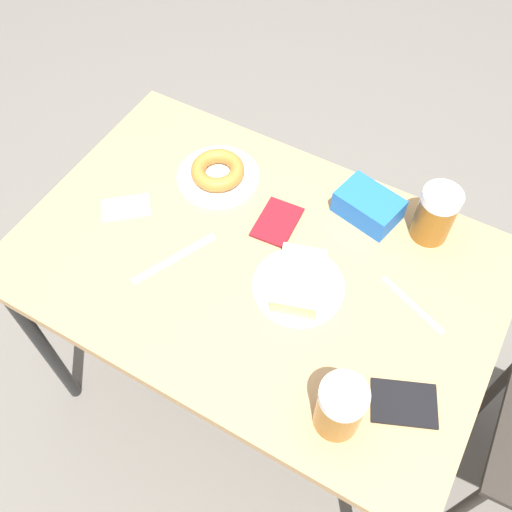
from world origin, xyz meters
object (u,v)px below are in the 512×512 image
object	(u,v)px
beer_mug_center	(435,214)
passport_near_edge	(277,222)
beer_mug_left	(340,407)
plate_with_donut	(218,173)
passport_far_edge	(404,403)
knife	(174,259)
fork	(412,305)
plate_with_cake	(299,283)
blue_pouch	(368,206)
napkin_folded	(126,207)

from	to	relation	value
beer_mug_center	passport_near_edge	distance (m)	0.36
beer_mug_left	passport_near_edge	distance (m)	0.48
plate_with_donut	passport_far_edge	world-z (taller)	plate_with_donut
knife	passport_far_edge	distance (m)	0.58
fork	knife	world-z (taller)	same
beer_mug_left	passport_near_edge	xyz separation A→B (m)	(-0.36, -0.32, -0.07)
plate_with_cake	blue_pouch	xyz separation A→B (m)	(-0.26, 0.05, 0.01)
fork	blue_pouch	xyz separation A→B (m)	(-0.18, -0.18, 0.03)
napkin_folded	passport_far_edge	bearing A→B (deg)	80.56
napkin_folded	fork	size ratio (longest dim) A/B	0.78
beer_mug_center	blue_pouch	world-z (taller)	beer_mug_center
beer_mug_left	passport_near_edge	world-z (taller)	beer_mug_left
beer_mug_center	knife	world-z (taller)	beer_mug_center
beer_mug_center	knife	size ratio (longest dim) A/B	0.69
passport_far_edge	fork	bearing A→B (deg)	-163.32
blue_pouch	beer_mug_center	bearing A→B (deg)	97.64
plate_with_cake	beer_mug_left	bearing A→B (deg)	40.91
plate_with_donut	beer_mug_center	bearing A→B (deg)	100.51
fork	passport_near_edge	size ratio (longest dim) A/B	1.24
napkin_folded	blue_pouch	distance (m)	0.58
napkin_folded	passport_far_edge	xyz separation A→B (m)	(0.13, 0.76, 0.00)
fork	passport_near_edge	bearing A→B (deg)	-98.36
beer_mug_center	passport_near_edge	xyz separation A→B (m)	(0.15, -0.32, -0.07)
knife	napkin_folded	bearing A→B (deg)	-109.44
plate_with_donut	passport_near_edge	size ratio (longest dim) A/B	1.55
fork	passport_far_edge	size ratio (longest dim) A/B	1.09
beer_mug_center	fork	xyz separation A→B (m)	(0.20, 0.04, -0.07)
napkin_folded	fork	bearing A→B (deg)	97.16
passport_near_edge	passport_far_edge	distance (m)	0.50
knife	passport_near_edge	bearing A→B (deg)	143.18
fork	plate_with_donut	bearing A→B (deg)	-100.73
plate_with_donut	blue_pouch	bearing A→B (deg)	101.64
plate_with_cake	beer_mug_center	xyz separation A→B (m)	(-0.28, 0.19, 0.05)
fork	passport_far_edge	distance (m)	0.22
beer_mug_center	fork	distance (m)	0.21
plate_with_donut	beer_mug_left	size ratio (longest dim) A/B	1.48
beer_mug_left	blue_pouch	distance (m)	0.51
beer_mug_left	beer_mug_center	bearing A→B (deg)	-179.96
beer_mug_left	passport_far_edge	xyz separation A→B (m)	(-0.09, 0.10, -0.07)
passport_near_edge	passport_far_edge	bearing A→B (deg)	57.74
knife	passport_near_edge	world-z (taller)	passport_near_edge
passport_near_edge	passport_far_edge	xyz separation A→B (m)	(0.27, 0.42, 0.00)
passport_far_edge	passport_near_edge	bearing A→B (deg)	-122.26
beer_mug_left	fork	distance (m)	0.32
fork	plate_with_cake	bearing A→B (deg)	-70.67
plate_with_cake	blue_pouch	world-z (taller)	blue_pouch
beer_mug_center	blue_pouch	bearing A→B (deg)	-82.36
beer_mug_left	knife	xyz separation A→B (m)	(-0.15, -0.47, -0.07)
plate_with_donut	passport_far_edge	distance (m)	0.69
plate_with_cake	fork	xyz separation A→B (m)	(-0.08, 0.23, -0.02)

